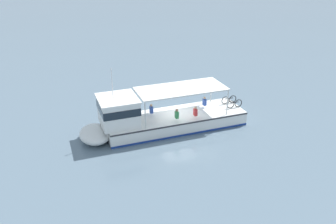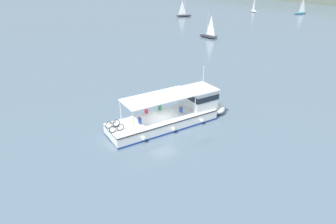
% 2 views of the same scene
% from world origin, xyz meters
% --- Properties ---
extents(ground_plane, '(400.00, 400.00, 0.00)m').
position_xyz_m(ground_plane, '(0.00, 0.00, 0.00)').
color(ground_plane, slate).
extents(ferry_main, '(4.30, 13.00, 5.32)m').
position_xyz_m(ferry_main, '(-0.11, 1.88, 1.02)').
color(ferry_main, white).
rests_on(ferry_main, ground).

